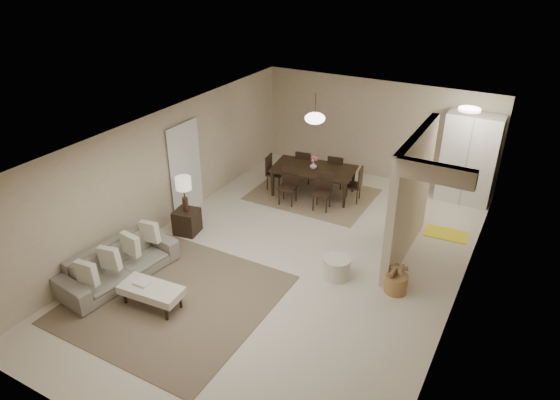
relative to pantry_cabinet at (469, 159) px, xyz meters
The scene contains 22 objects.
floor 4.88m from the pantry_cabinet, 119.52° to the right, with size 9.00×9.00×0.00m, color beige.
ceiling 4.98m from the pantry_cabinet, 119.52° to the right, with size 9.00×9.00×0.00m, color white.
back_wall 2.38m from the pantry_cabinet, behind, with size 6.00×6.00×0.00m, color tan.
left_wall 6.77m from the pantry_cabinet, 142.20° to the right, with size 9.00×9.00×0.00m, color tan.
right_wall 4.21m from the pantry_cabinet, 81.10° to the right, with size 9.00×9.00×0.00m, color tan.
partition 2.96m from the pantry_cabinet, 100.74° to the right, with size 0.15×2.50×2.50m, color tan.
doorway 6.40m from the pantry_cabinet, 146.29° to the right, with size 0.04×0.90×2.04m, color black.
pantry_cabinet is the anchor object (origin of this frame).
flush_light 1.70m from the pantry_cabinet, 93.01° to the right, with size 0.44×0.44×0.05m, color white.
living_rug 7.22m from the pantry_cabinet, 119.93° to the right, with size 3.20×3.20×0.01m, color brown.
sofa 7.87m from the pantry_cabinet, 127.79° to the right, with size 0.84×2.16×0.63m, color gray.
ottoman_bench 7.54m from the pantry_cabinet, 120.11° to the right, with size 1.11×0.57×0.38m.
side_table 6.46m from the pantry_cabinet, 137.79° to the right, with size 0.47×0.47×0.51m, color black.
table_lamp 6.41m from the pantry_cabinet, 137.79° to the right, with size 0.32×0.32×0.76m.
round_pouf 4.55m from the pantry_cabinet, 108.12° to the right, with size 0.50×0.50×0.39m, color #EDE7CE.
wicker_basket 4.25m from the pantry_cabinet, 94.36° to the right, with size 0.39×0.39×0.34m, color #91623A.
dining_rug 3.68m from the pantry_cabinet, 155.76° to the right, with size 2.80×2.10×0.01m, color #7D6D4D.
dining_table 3.60m from the pantry_cabinet, 155.76° to the right, with size 1.94×1.08×0.68m, color black.
dining_chairs 3.58m from the pantry_cabinet, 155.76° to the right, with size 2.33×1.82×0.86m.
vase 3.54m from the pantry_cabinet, 155.76° to the right, with size 0.16×0.16×0.17m, color silver.
yellow_mat 2.04m from the pantry_cabinet, 88.72° to the right, with size 0.87×0.53×0.01m, color yellow.
pendant_light 3.63m from the pantry_cabinet, 155.76° to the right, with size 0.46×0.46×0.71m.
Camera 1 is at (3.66, -7.12, 5.43)m, focal length 32.00 mm.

